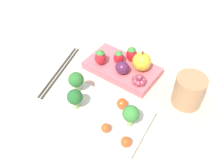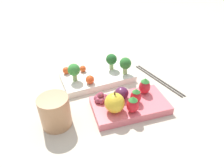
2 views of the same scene
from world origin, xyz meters
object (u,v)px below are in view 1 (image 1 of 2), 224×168
at_px(bento_box_savoury, 100,115).
at_px(chopsticks_pair, 60,70).
at_px(grape_cluster, 139,80).
at_px(strawberry_1, 100,57).
at_px(cherry_tomato_2, 106,128).
at_px(broccoli_floret_1, 76,80).
at_px(cherry_tomato_1, 122,104).
at_px(broccoli_floret_0, 75,98).
at_px(plum, 123,68).
at_px(cherry_tomato_0, 126,142).
at_px(strawberry_2, 131,54).
at_px(drinking_cup, 189,91).
at_px(bento_box_fruit, 122,68).
at_px(apple, 142,62).
at_px(strawberry_0, 119,57).
at_px(broccoli_floret_2, 131,114).

relative_size(bento_box_savoury, chopsticks_pair, 1.06).
bearing_deg(grape_cluster, strawberry_1, -9.07).
xyz_separation_m(cherry_tomato_2, strawberry_1, (0.12, -0.18, 0.01)).
xyz_separation_m(broccoli_floret_1, cherry_tomato_1, (-0.12, -0.00, -0.02)).
bearing_deg(bento_box_savoury, strawberry_1, -61.16).
xyz_separation_m(bento_box_savoury, broccoli_floret_0, (0.06, 0.01, 0.04)).
bearing_deg(bento_box_savoury, plum, -84.93).
bearing_deg(cherry_tomato_0, plum, -62.24).
xyz_separation_m(strawberry_2, drinking_cup, (-0.17, 0.06, -0.00)).
relative_size(bento_box_savoury, strawberry_2, 4.86).
relative_size(bento_box_fruit, broccoli_floret_0, 3.90).
xyz_separation_m(cherry_tomato_2, apple, (0.01, -0.21, 0.02)).
height_order(cherry_tomato_1, strawberry_2, strawberry_2).
xyz_separation_m(bento_box_fruit, strawberry_0, (0.01, -0.00, 0.03)).
height_order(broccoli_floret_0, apple, apple).
height_order(broccoli_floret_1, strawberry_1, broccoli_floret_1).
relative_size(cherry_tomato_0, apple, 0.38).
bearing_deg(apple, bento_box_fruit, 11.87).
bearing_deg(strawberry_0, broccoli_floret_1, 72.43).
bearing_deg(strawberry_2, strawberry_0, 48.60).
bearing_deg(strawberry_0, broccoli_floret_2, 123.50).
relative_size(cherry_tomato_1, plum, 0.68).
distance_m(cherry_tomato_2, grape_cluster, 0.16).
bearing_deg(broccoli_floret_2, bento_box_fruit, -58.90).
xyz_separation_m(plum, drinking_cup, (-0.17, 0.00, 0.00)).
bearing_deg(broccoli_floret_0, chopsticks_pair, -39.91).
bearing_deg(plum, broccoli_floret_2, 121.73).
distance_m(broccoli_floret_2, grape_cluster, 0.13).
height_order(bento_box_savoury, strawberry_1, strawberry_1).
bearing_deg(plum, chopsticks_pair, 17.61).
relative_size(broccoli_floret_0, drinking_cup, 0.68).
bearing_deg(apple, drinking_cup, 164.46).
distance_m(bento_box_savoury, broccoli_floret_2, 0.09).
bearing_deg(strawberry_1, strawberry_2, -142.03).
relative_size(bento_box_fruit, drinking_cup, 2.66).
relative_size(broccoli_floret_0, broccoli_floret_1, 0.96).
bearing_deg(broccoli_floret_2, grape_cluster, -75.29).
xyz_separation_m(bento_box_fruit, broccoli_floret_1, (0.06, 0.13, 0.04)).
xyz_separation_m(cherry_tomato_0, strawberry_0, (0.12, -0.22, 0.01)).
bearing_deg(broccoli_floret_2, drinking_cup, -122.65).
relative_size(broccoli_floret_0, grape_cluster, 1.45).
xyz_separation_m(plum, chopsticks_pair, (0.16, 0.05, -0.03)).
distance_m(bento_box_savoury, strawberry_1, 0.17).
height_order(broccoli_floret_1, drinking_cup, drinking_cup).
relative_size(broccoli_floret_0, strawberry_2, 1.16).
height_order(broccoli_floret_2, cherry_tomato_0, broccoli_floret_2).
relative_size(bento_box_fruit, apple, 3.56).
height_order(broccoli_floret_0, cherry_tomato_0, broccoli_floret_0).
bearing_deg(drinking_cup, apple, -15.54).
bearing_deg(cherry_tomato_2, broccoli_floret_2, -134.45).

